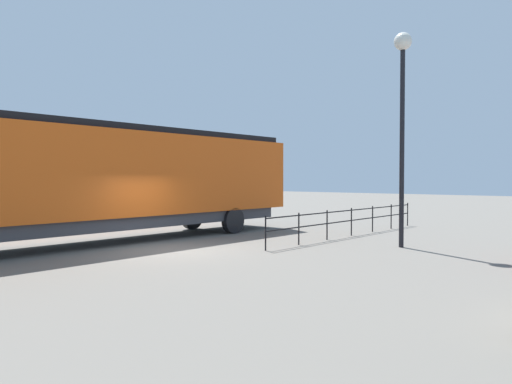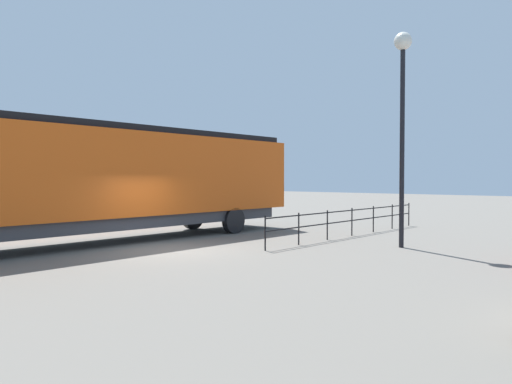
# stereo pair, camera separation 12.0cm
# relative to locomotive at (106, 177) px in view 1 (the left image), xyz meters

# --- Properties ---
(ground_plane) EXTENTS (120.00, 120.00, 0.00)m
(ground_plane) POSITION_rel_locomotive_xyz_m (3.17, 0.40, -2.38)
(ground_plane) COLOR #666059
(locomotive) EXTENTS (2.92, 18.35, 4.25)m
(locomotive) POSITION_rel_locomotive_xyz_m (0.00, 0.00, 0.00)
(locomotive) COLOR #D15114
(locomotive) RESTS_ON ground_plane
(lamp_post) EXTENTS (0.60, 0.60, 7.25)m
(lamp_post) POSITION_rel_locomotive_xyz_m (8.52, 5.99, 2.97)
(lamp_post) COLOR black
(lamp_post) RESTS_ON ground_plane
(platform_fence) EXTENTS (0.05, 11.03, 1.13)m
(platform_fence) POSITION_rel_locomotive_xyz_m (5.53, 7.86, -1.64)
(platform_fence) COLOR black
(platform_fence) RESTS_ON ground_plane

